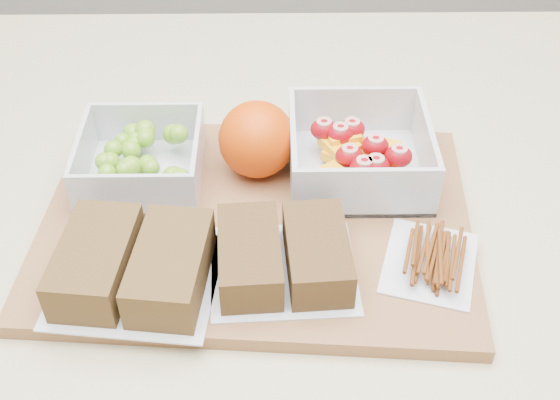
# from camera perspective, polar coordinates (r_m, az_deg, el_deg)

# --- Properties ---
(cutting_board) EXTENTS (0.44, 0.33, 0.02)m
(cutting_board) POSITION_cam_1_polar(r_m,az_deg,el_deg) (0.70, -1.93, -1.77)
(cutting_board) COLOR #8F613B
(cutting_board) RESTS_ON counter
(grape_container) EXTENTS (0.12, 0.12, 0.05)m
(grape_container) POSITION_cam_1_polar(r_m,az_deg,el_deg) (0.74, -11.14, 3.22)
(grape_container) COLOR silver
(grape_container) RESTS_ON cutting_board
(fruit_container) EXTENTS (0.14, 0.14, 0.06)m
(fruit_container) POSITION_cam_1_polar(r_m,az_deg,el_deg) (0.73, 6.37, 3.66)
(fruit_container) COLOR silver
(fruit_container) RESTS_ON cutting_board
(orange) EXTENTS (0.08, 0.08, 0.08)m
(orange) POSITION_cam_1_polar(r_m,az_deg,el_deg) (0.72, -1.89, 4.94)
(orange) COLOR #DB4305
(orange) RESTS_ON cutting_board
(sandwich_bag_left) EXTENTS (0.16, 0.14, 0.04)m
(sandwich_bag_left) POSITION_cam_1_polar(r_m,az_deg,el_deg) (0.63, -11.82, -5.20)
(sandwich_bag_left) COLOR silver
(sandwich_bag_left) RESTS_ON cutting_board
(sandwich_bag_center) EXTENTS (0.14, 0.12, 0.04)m
(sandwich_bag_center) POSITION_cam_1_polar(r_m,az_deg,el_deg) (0.63, 0.28, -4.55)
(sandwich_bag_center) COLOR silver
(sandwich_bag_center) RESTS_ON cutting_board
(pretzel_bag) EXTENTS (0.11, 0.12, 0.02)m
(pretzel_bag) POSITION_cam_1_polar(r_m,az_deg,el_deg) (0.66, 12.18, -4.43)
(pretzel_bag) COLOR silver
(pretzel_bag) RESTS_ON cutting_board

